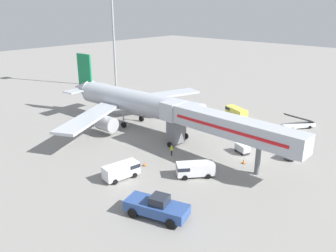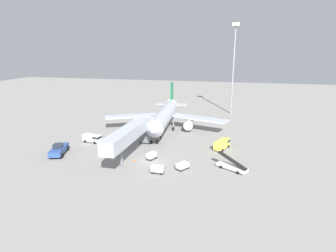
# 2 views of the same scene
# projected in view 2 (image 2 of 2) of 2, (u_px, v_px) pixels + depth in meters

# --- Properties ---
(ground_plane) EXTENTS (300.00, 300.00, 0.00)m
(ground_plane) POSITION_uv_depth(u_px,v_px,m) (149.00, 161.00, 59.16)
(ground_plane) COLOR gray
(airplane_at_gate) EXTENTS (35.74, 35.42, 12.13)m
(airplane_at_gate) POSITION_uv_depth(u_px,v_px,m) (165.00, 115.00, 79.71)
(airplane_at_gate) COLOR #B7BCC6
(airplane_at_gate) RESTS_ON ground
(jet_bridge) EXTENTS (3.69, 23.17, 7.09)m
(jet_bridge) POSITION_uv_depth(u_px,v_px,m) (133.00, 132.00, 60.87)
(jet_bridge) COLOR #B2B7C1
(jet_bridge) RESTS_ON ground
(pushback_tug) EXTENTS (4.49, 7.30, 2.57)m
(pushback_tug) POSITION_uv_depth(u_px,v_px,m) (59.00, 149.00, 62.26)
(pushback_tug) COLOR #2D4C8E
(pushback_tug) RESTS_ON ground
(belt_loader_truck) EXTENTS (6.24, 4.71, 3.04)m
(belt_loader_truck) POSITION_uv_depth(u_px,v_px,m) (232.00, 166.00, 54.45)
(belt_loader_truck) COLOR white
(belt_loader_truck) RESTS_ON ground
(service_van_rear_left) EXTENTS (4.96, 2.73, 1.97)m
(service_van_rear_left) POSITION_uv_depth(u_px,v_px,m) (93.00, 138.00, 70.47)
(service_van_rear_left) COLOR white
(service_van_rear_left) RESTS_ON ground
(service_van_near_center) EXTENTS (3.74, 5.48, 2.08)m
(service_van_near_center) POSITION_uv_depth(u_px,v_px,m) (222.00, 144.00, 65.94)
(service_van_near_center) COLOR #E5DB4C
(service_van_near_center) RESTS_ON ground
(service_van_outer_left) EXTENTS (5.05, 4.67, 1.85)m
(service_van_outer_left) POSITION_uv_depth(u_px,v_px,m) (106.00, 149.00, 62.76)
(service_van_outer_left) COLOR white
(service_van_outer_left) RESTS_ON ground
(baggage_cart_far_left) EXTENTS (2.54, 2.81, 1.32)m
(baggage_cart_far_left) POSITION_uv_depth(u_px,v_px,m) (183.00, 166.00, 54.73)
(baggage_cart_far_left) COLOR #38383D
(baggage_cart_far_left) RESTS_ON ground
(baggage_cart_rear_right) EXTENTS (2.49, 1.30, 1.53)m
(baggage_cart_rear_right) POSITION_uv_depth(u_px,v_px,m) (158.00, 169.00, 52.99)
(baggage_cart_rear_right) COLOR #38383D
(baggage_cart_rear_right) RESTS_ON ground
(baggage_cart_far_right) EXTENTS (2.05, 2.59, 1.41)m
(baggage_cart_far_right) POSITION_uv_depth(u_px,v_px,m) (152.00, 156.00, 59.73)
(baggage_cart_far_right) COLOR #38383D
(baggage_cart_far_right) RESTS_ON ground
(ground_crew_worker_foreground) EXTENTS (0.37, 0.37, 1.66)m
(ground_crew_worker_foreground) POSITION_uv_depth(u_px,v_px,m) (129.00, 142.00, 68.38)
(ground_crew_worker_foreground) COLOR #1E2333
(ground_crew_worker_foreground) RESTS_ON ground
(ground_crew_worker_midground) EXTENTS (0.47, 0.47, 1.79)m
(ground_crew_worker_midground) POSITION_uv_depth(u_px,v_px,m) (161.00, 135.00, 73.08)
(ground_crew_worker_midground) COLOR #1E2333
(ground_crew_worker_midground) RESTS_ON ground
(safety_cone_alpha) EXTENTS (0.40, 0.40, 0.61)m
(safety_cone_alpha) POSITION_uv_depth(u_px,v_px,m) (109.00, 142.00, 70.09)
(safety_cone_alpha) COLOR black
(safety_cone_alpha) RESTS_ON ground
(safety_cone_bravo) EXTENTS (0.44, 0.44, 0.67)m
(safety_cone_bravo) POSITION_uv_depth(u_px,v_px,m) (135.00, 160.00, 58.57)
(safety_cone_bravo) COLOR black
(safety_cone_bravo) RESTS_ON ground
(apron_light_mast) EXTENTS (2.40, 2.40, 31.05)m
(apron_light_mast) POSITION_uv_depth(u_px,v_px,m) (234.00, 54.00, 96.91)
(apron_light_mast) COLOR #93969B
(apron_light_mast) RESTS_ON ground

